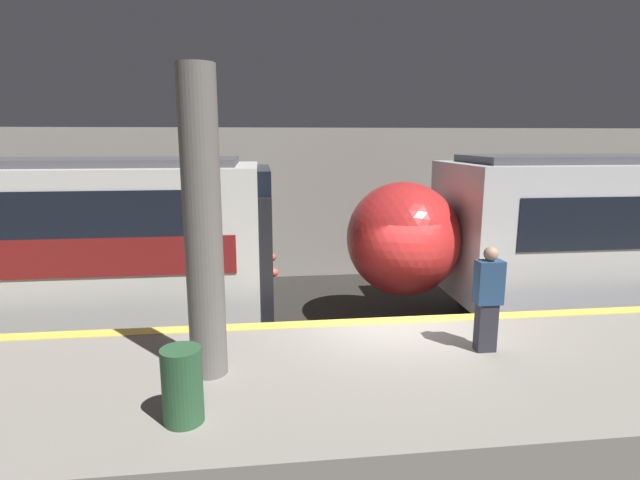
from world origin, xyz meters
TOP-DOWN VIEW (x-y plane):
  - ground_plane at (0.00, 0.00)m, footprint 120.00×120.00m
  - platform at (0.00, -1.87)m, footprint 40.00×3.75m
  - station_rear_barrier at (0.00, 6.80)m, footprint 50.00×0.15m
  - support_pillar_near at (-2.95, -1.73)m, footprint 0.48×0.48m
  - person_waiting at (0.99, -1.49)m, footprint 0.38×0.24m
  - trash_bin at (-3.11, -2.88)m, footprint 0.44×0.44m

SIDE VIEW (x-z plane):
  - ground_plane at x=0.00m, z-range 0.00..0.00m
  - platform at x=0.00m, z-range 0.00..1.09m
  - trash_bin at x=-3.11m, z-range 1.09..1.94m
  - person_waiting at x=0.99m, z-range 1.12..2.68m
  - station_rear_barrier at x=0.00m, z-range 0.00..4.45m
  - support_pillar_near at x=-2.95m, z-range 1.09..5.02m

